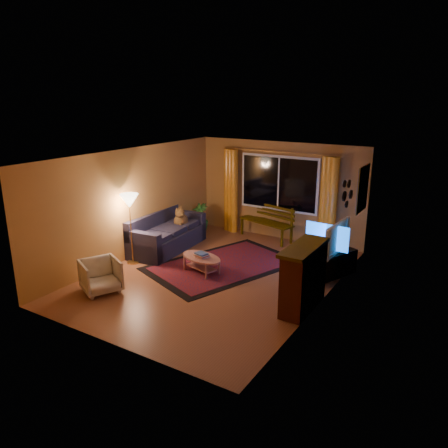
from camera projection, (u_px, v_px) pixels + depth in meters
The scene contains 22 objects.
floor at pixel (216, 276), 9.08m from camera, with size 4.50×6.00×0.02m, color brown.
ceiling at pixel (216, 155), 8.36m from camera, with size 4.50×6.00×0.02m, color white.
wall_back at pixel (279, 191), 11.17m from camera, with size 4.50×0.02×2.50m, color #B27D3C.
wall_left at pixel (132, 204), 9.85m from camera, with size 0.02×6.00×2.50m, color #B27D3C.
wall_right at pixel (326, 237), 7.58m from camera, with size 0.02×6.00×2.50m, color #B27D3C.
window at pixel (279, 183), 11.06m from camera, with size 2.00×0.02×1.30m, color black.
curtain_rod at pixel (279, 152), 10.80m from camera, with size 0.03×0.03×3.20m, color #BF8C3F.
curtain_left at pixel (231, 191), 11.78m from camera, with size 0.36×0.36×2.24m, color orange.
curtain_right at pixel (328, 203), 10.43m from camera, with size 0.36×0.36×2.24m, color orange.
bench at pixel (266, 230), 11.33m from camera, with size 1.53×0.45×0.46m, color #3D2D02.
potted_plant at pixel (200, 218), 11.85m from camera, with size 0.44×0.44×0.79m, color #235B1E.
sofa at pixel (167, 232), 10.54m from camera, with size 0.93×2.18×0.88m, color #222237.
dog at pixel (181, 218), 10.85m from camera, with size 0.30×0.41×0.44m, color brown, non-canonical shape.
armchair at pixel (101, 274), 8.27m from camera, with size 0.68×0.63×0.70m, color beige.
floor_lamp at pixel (131, 229), 9.56m from camera, with size 0.26×0.26×1.58m, color #BF8C3F.
rug at pixel (223, 265), 9.62m from camera, with size 2.03×3.20×0.02m, color maroon.
coffee_table at pixel (202, 265), 9.19m from camera, with size 1.00×1.00×0.36m, color #AC6B5D.
tv_console at pixel (330, 265), 8.98m from camera, with size 0.41×1.24×0.52m, color black.
television at pixel (332, 237), 8.81m from camera, with size 1.15×0.15×0.66m, color black.
fireplace at pixel (303, 279), 7.56m from camera, with size 0.40×1.20×1.10m, color maroon.
mirror_cluster at pixel (347, 192), 8.51m from camera, with size 0.06×0.60×0.56m, color black, non-canonical shape.
painting at pixel (362, 189), 9.49m from camera, with size 0.04×0.76×0.96m, color #C8651C.
Camera 1 is at (4.52, -7.06, 3.63)m, focal length 35.00 mm.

